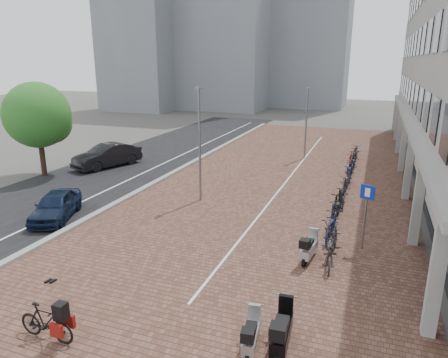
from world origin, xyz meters
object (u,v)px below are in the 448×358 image
at_px(hero_bike, 46,322).
at_px(scooter_front, 309,247).
at_px(car_navy, 56,205).
at_px(parking_sign, 366,206).
at_px(scooter_mid, 282,329).
at_px(scooter_back, 251,333).
at_px(car_dark, 107,156).

xyz_separation_m(hero_bike, scooter_front, (5.71, 6.88, 0.01)).
bearing_deg(scooter_front, car_navy, -174.37).
distance_m(car_navy, scooter_front, 11.68).
height_order(car_navy, parking_sign, parking_sign).
distance_m(scooter_front, scooter_mid, 5.14).
bearing_deg(car_navy, hero_bike, -71.29).
relative_size(scooter_back, parking_sign, 0.57).
bearing_deg(scooter_back, scooter_mid, 12.20).
bearing_deg(car_dark, parking_sign, -3.79).
xyz_separation_m(scooter_mid, scooter_back, (-0.72, -0.27, -0.10)).
height_order(car_navy, scooter_back, car_navy).
height_order(car_navy, hero_bike, car_navy).
bearing_deg(scooter_mid, parking_sign, 72.19).
relative_size(car_navy, scooter_back, 2.54).
relative_size(hero_bike, scooter_mid, 0.96).
bearing_deg(scooter_mid, hero_bike, -167.52).
xyz_separation_m(car_dark, scooter_back, (14.72, -14.52, -0.28)).
distance_m(scooter_back, parking_sign, 7.57).
xyz_separation_m(car_navy, scooter_back, (11.11, -5.53, -0.13)).
bearing_deg(scooter_front, parking_sign, 48.86).
distance_m(car_navy, scooter_mid, 12.95).
xyz_separation_m(scooter_front, scooter_mid, (0.14, -5.14, 0.07)).
bearing_deg(hero_bike, scooter_mid, -72.90).
bearing_deg(hero_bike, scooter_back, -73.44).
xyz_separation_m(car_navy, parking_sign, (13.50, 1.54, 1.13)).
bearing_deg(parking_sign, hero_bike, -110.85).
distance_m(car_navy, hero_bike, 9.20).
height_order(hero_bike, scooter_back, hero_bike).
bearing_deg(parking_sign, scooter_front, -116.88).
bearing_deg(parking_sign, car_navy, -152.97).
height_order(car_navy, scooter_mid, car_navy).
distance_m(car_dark, scooter_front, 17.81).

